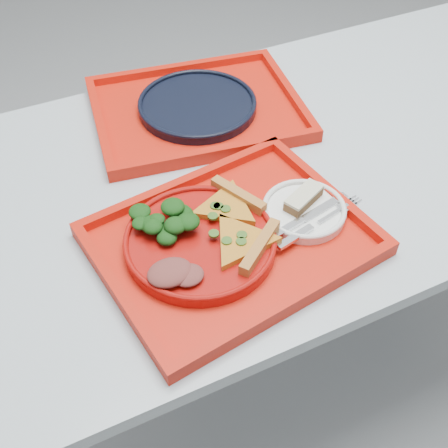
{
  "coord_description": "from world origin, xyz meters",
  "views": [
    {
      "loc": [
        -0.6,
        -0.76,
        1.49
      ],
      "look_at": [
        -0.31,
        -0.15,
        0.78
      ],
      "focal_mm": 45.0,
      "sensor_mm": 36.0,
      "label": 1
    }
  ],
  "objects_px": {
    "tray_far": "(198,111)",
    "dinner_plate": "(200,243)",
    "tray_main": "(232,242)",
    "dessert_bar": "(304,198)",
    "navy_plate": "(197,106)"
  },
  "relations": [
    {
      "from": "tray_far",
      "to": "dinner_plate",
      "type": "height_order",
      "value": "dinner_plate"
    },
    {
      "from": "dinner_plate",
      "to": "tray_main",
      "type": "bearing_deg",
      "value": -10.3
    },
    {
      "from": "tray_main",
      "to": "dinner_plate",
      "type": "relative_size",
      "value": 1.73
    },
    {
      "from": "tray_main",
      "to": "dinner_plate",
      "type": "bearing_deg",
      "value": 161.83
    },
    {
      "from": "tray_main",
      "to": "dessert_bar",
      "type": "bearing_deg",
      "value": -1.86
    },
    {
      "from": "tray_far",
      "to": "dessert_bar",
      "type": "bearing_deg",
      "value": -73.67
    },
    {
      "from": "dinner_plate",
      "to": "navy_plate",
      "type": "xyz_separation_m",
      "value": [
        0.16,
        0.37,
        -0.0
      ]
    },
    {
      "from": "dinner_plate",
      "to": "tray_far",
      "type": "bearing_deg",
      "value": 67.12
    },
    {
      "from": "dessert_bar",
      "to": "tray_main",
      "type": "bearing_deg",
      "value": 161.46
    },
    {
      "from": "tray_main",
      "to": "dinner_plate",
      "type": "distance_m",
      "value": 0.06
    },
    {
      "from": "tray_far",
      "to": "navy_plate",
      "type": "relative_size",
      "value": 1.73
    },
    {
      "from": "tray_far",
      "to": "dinner_plate",
      "type": "distance_m",
      "value": 0.41
    },
    {
      "from": "tray_main",
      "to": "dessert_bar",
      "type": "distance_m",
      "value": 0.16
    },
    {
      "from": "tray_main",
      "to": "navy_plate",
      "type": "distance_m",
      "value": 0.4
    },
    {
      "from": "dinner_plate",
      "to": "dessert_bar",
      "type": "height_order",
      "value": "dessert_bar"
    }
  ]
}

